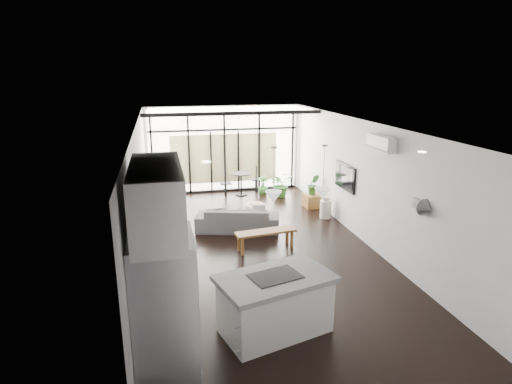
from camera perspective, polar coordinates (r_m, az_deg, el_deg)
name	(u,v)px	position (r m, az deg, el deg)	size (l,w,h in m)	color
floor	(259,249)	(9.74, 0.40, -7.57)	(5.00, 10.00, 0.00)	black
ceiling	(259,124)	(8.99, 0.43, 9.02)	(5.00, 10.00, 0.00)	silver
wall_left	(140,196)	(9.05, -15.19, -0.56)	(0.02, 10.00, 2.80)	white
wall_right	(365,183)	(10.12, 14.33, 1.23)	(0.02, 10.00, 2.80)	white
wall_back	(224,149)	(14.06, -4.28, 5.73)	(5.00, 0.02, 2.80)	white
wall_front	(366,311)	(4.90, 14.41, -15.10)	(5.00, 0.02, 2.80)	white
glazing	(225,150)	(13.95, -4.20, 5.64)	(5.00, 0.20, 2.80)	black
skylight	(228,109)	(12.90, -3.72, 10.96)	(4.70, 1.90, 0.06)	silver
neighbour_building	(225,158)	(14.07, -4.22, 4.49)	(3.50, 0.02, 1.60)	beige
island	(275,304)	(6.72, 2.55, -14.69)	(1.70, 1.01, 0.93)	silver
cooktop	(275,276)	(6.49, 2.60, -11.12)	(0.74, 0.49, 0.01)	black
fridge	(165,311)	(5.64, -12.04, -15.26)	(0.77, 0.97, 1.99)	#9F9EA3
appliance_column	(160,274)	(6.17, -12.65, -10.63)	(0.60, 0.63, 2.33)	silver
upper_cabinets	(157,199)	(5.41, -13.06, -0.95)	(0.62, 1.75, 0.86)	silver
pendant_left	(273,197)	(6.53, 2.32, -0.65)	(0.26, 0.26, 0.18)	silver
pendant_right	(323,194)	(6.78, 8.87, -0.22)	(0.26, 0.26, 0.18)	silver
sofa	(238,215)	(10.70, -2.45, -3.07)	(2.06, 0.60, 0.80)	#48474A
console_bench	(266,240)	(9.63, 1.28, -6.43)	(1.38, 0.34, 0.44)	brown
pouf	(255,212)	(11.48, -0.19, -2.69)	(0.54, 0.54, 0.44)	beige
crate	(313,201)	(12.67, 7.59, -1.16)	(0.50, 0.50, 0.38)	brown
plant_tall	(281,187)	(13.56, 3.34, 0.66)	(0.73, 0.81, 0.63)	#316726
plant_med	(263,189)	(13.83, 0.93, 0.37)	(0.34, 0.61, 0.34)	#316726
plant_crate	(313,190)	(12.58, 7.65, 0.26)	(0.34, 0.62, 0.28)	#316726
milk_can	(326,207)	(11.76, 9.27, -2.00)	(0.31, 0.31, 0.61)	beige
bistro_set	(241,183)	(13.73, -2.00, 1.24)	(1.67, 0.67, 0.80)	black
tv	(345,177)	(11.00, 11.78, 2.01)	(0.05, 1.10, 0.65)	black
ac_unit	(381,143)	(9.16, 16.36, 6.29)	(0.22, 0.90, 0.30)	white
framed_art	(140,196)	(8.53, -15.17, -0.51)	(0.04, 0.70, 0.90)	black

